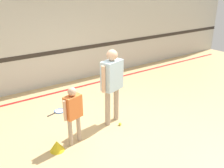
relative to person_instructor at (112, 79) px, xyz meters
The scene contains 9 objects.
ground_plane 1.08m from the person_instructor, 135.50° to the right, with size 16.00×16.00×0.00m, color tan.
wall_back 2.93m from the person_instructor, 94.07° to the left, with size 16.00×0.07×3.20m.
floor_stripe 2.49m from the person_instructor, 95.17° to the left, with size 14.40×0.10×0.01m.
person_instructor is the anchor object (origin of this frame).
person_student_left 1.13m from the person_instructor, 167.08° to the right, with size 0.44×0.26×1.18m.
racket_spare_on_floor 1.73m from the person_instructor, 125.38° to the left, with size 0.50×0.32×0.03m.
tennis_ball_near_instructor 1.03m from the person_instructor, 77.20° to the right, with size 0.07×0.07×0.07m, color #CCE038.
tennis_ball_by_spare_racket 1.53m from the person_instructor, 121.80° to the left, with size 0.07×0.07×0.07m, color #CCE038.
training_cone 1.75m from the person_instructor, 169.10° to the right, with size 0.28×0.28×0.21m.
Camera 1 is at (-2.63, -3.86, 2.92)m, focal length 40.00 mm.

